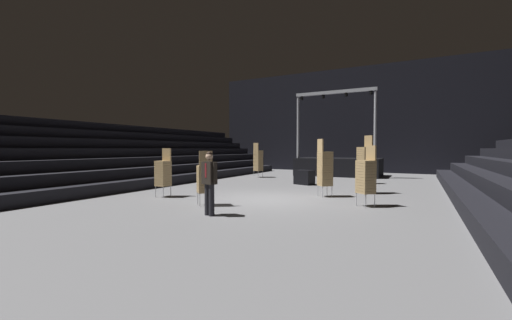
# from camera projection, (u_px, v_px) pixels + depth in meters

# --- Properties ---
(ground_plane) EXTENTS (22.00, 30.00, 0.10)m
(ground_plane) POSITION_uv_depth(u_px,v_px,m) (266.00, 200.00, 11.01)
(ground_plane) COLOR slate
(arena_end_wall) EXTENTS (22.00, 0.30, 8.00)m
(arena_end_wall) POSITION_uv_depth(u_px,v_px,m) (350.00, 120.00, 24.14)
(arena_end_wall) COLOR black
(arena_end_wall) RESTS_ON ground_plane
(bleacher_bank_left) EXTENTS (5.25, 24.00, 3.15)m
(bleacher_bank_left) POSITION_uv_depth(u_px,v_px,m) (125.00, 153.00, 15.73)
(bleacher_bank_left) COLOR black
(bleacher_bank_left) RESTS_ON ground_plane
(stage_riser) EXTENTS (5.33, 2.93, 5.43)m
(stage_riser) POSITION_uv_depth(u_px,v_px,m) (338.00, 165.00, 20.78)
(stage_riser) COLOR black
(stage_riser) RESTS_ON ground_plane
(man_with_tie) EXTENTS (0.57, 0.33, 1.71)m
(man_with_tie) POSITION_uv_depth(u_px,v_px,m) (209.00, 179.00, 8.27)
(man_with_tie) COLOR black
(man_with_tie) RESTS_ON ground_plane
(chair_stack_front_left) EXTENTS (0.55, 0.55, 2.14)m
(chair_stack_front_left) POSITION_uv_depth(u_px,v_px,m) (258.00, 160.00, 19.40)
(chair_stack_front_left) COLOR #B2B5BA
(chair_stack_front_left) RESTS_ON ground_plane
(chair_stack_front_right) EXTENTS (0.62, 0.62, 1.71)m
(chair_stack_front_right) POSITION_uv_depth(u_px,v_px,m) (205.00, 178.00, 9.75)
(chair_stack_front_right) COLOR #B2B5BA
(chair_stack_front_right) RESTS_ON ground_plane
(chair_stack_mid_left) EXTENTS (0.44, 0.44, 1.79)m
(chair_stack_mid_left) POSITION_uv_depth(u_px,v_px,m) (163.00, 172.00, 11.51)
(chair_stack_mid_left) COLOR #B2B5BA
(chair_stack_mid_left) RESTS_ON ground_plane
(chair_stack_mid_right) EXTENTS (0.61, 0.61, 1.79)m
(chair_stack_mid_right) POSITION_uv_depth(u_px,v_px,m) (367.00, 166.00, 15.86)
(chair_stack_mid_right) COLOR #B2B5BA
(chair_stack_mid_right) RESTS_ON ground_plane
(chair_stack_mid_centre) EXTENTS (0.62, 0.62, 2.14)m
(chair_stack_mid_centre) POSITION_uv_depth(u_px,v_px,m) (325.00, 168.00, 11.56)
(chair_stack_mid_centre) COLOR #B2B5BA
(chair_stack_mid_centre) RESTS_ON ground_plane
(chair_stack_rear_left) EXTENTS (0.62, 0.62, 2.31)m
(chair_stack_rear_left) POSITION_uv_depth(u_px,v_px,m) (365.00, 164.00, 12.38)
(chair_stack_rear_left) COLOR #B2B5BA
(chair_stack_rear_left) RESTS_ON ground_plane
(chair_stack_rear_right) EXTENTS (0.62, 0.62, 1.88)m
(chair_stack_rear_right) POSITION_uv_depth(u_px,v_px,m) (366.00, 176.00, 9.60)
(chair_stack_rear_right) COLOR #B2B5BA
(chair_stack_rear_right) RESTS_ON ground_plane
(equipment_road_case) EXTENTS (1.04, 0.84, 0.71)m
(equipment_road_case) POSITION_uv_depth(u_px,v_px,m) (304.00, 177.00, 15.51)
(equipment_road_case) COLOR black
(equipment_road_case) RESTS_ON ground_plane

